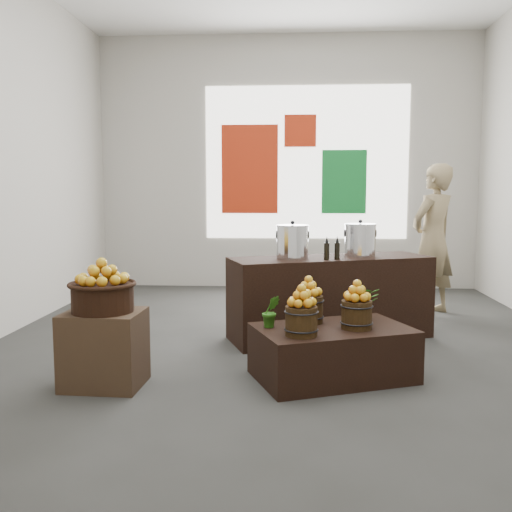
# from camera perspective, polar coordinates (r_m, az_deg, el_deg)

# --- Properties ---
(ground) EXTENTS (7.00, 7.00, 0.00)m
(ground) POSITION_cam_1_polar(r_m,az_deg,el_deg) (5.91, 2.74, -8.74)
(ground) COLOR #323230
(ground) RESTS_ON ground
(back_wall) EXTENTS (6.00, 0.04, 4.00)m
(back_wall) POSITION_cam_1_polar(r_m,az_deg,el_deg) (9.21, 3.15, 9.28)
(back_wall) COLOR #B3AFA5
(back_wall) RESTS_ON ground
(back_opening) EXTENTS (3.20, 0.02, 2.40)m
(back_opening) POSITION_cam_1_polar(r_m,az_deg,el_deg) (9.19, 5.05, 9.27)
(back_opening) COLOR white
(back_opening) RESTS_ON back_wall
(deco_red_left) EXTENTS (0.90, 0.04, 1.40)m
(deco_red_left) POSITION_cam_1_polar(r_m,az_deg,el_deg) (9.20, -0.63, 8.66)
(deco_red_left) COLOR #B1260D
(deco_red_left) RESTS_ON back_wall
(deco_green_right) EXTENTS (0.70, 0.04, 1.00)m
(deco_green_right) POSITION_cam_1_polar(r_m,az_deg,el_deg) (9.21, 8.80, 7.34)
(deco_green_right) COLOR #12742C
(deco_green_right) RESTS_ON back_wall
(deco_red_upper) EXTENTS (0.50, 0.04, 0.50)m
(deco_red_upper) POSITION_cam_1_polar(r_m,az_deg,el_deg) (9.22, 4.44, 12.38)
(deco_red_upper) COLOR #B1260D
(deco_red_upper) RESTS_ON back_wall
(crate) EXTENTS (0.63, 0.52, 0.61)m
(crate) POSITION_cam_1_polar(r_m,az_deg,el_deg) (4.75, -14.94, -8.97)
(crate) COLOR #473321
(crate) RESTS_ON ground
(wicker_basket) EXTENTS (0.48, 0.48, 0.22)m
(wicker_basket) POSITION_cam_1_polar(r_m,az_deg,el_deg) (4.66, -15.09, -4.07)
(wicker_basket) COLOR black
(wicker_basket) RESTS_ON crate
(apples_in_basket) EXTENTS (0.38, 0.38, 0.20)m
(apples_in_basket) POSITION_cam_1_polar(r_m,az_deg,el_deg) (4.63, -15.17, -1.49)
(apples_in_basket) COLOR #920407
(apples_in_basket) RESTS_ON wicker_basket
(display_table) EXTENTS (1.44, 1.17, 0.43)m
(display_table) POSITION_cam_1_polar(r_m,az_deg,el_deg) (4.84, 7.68, -9.57)
(display_table) COLOR black
(display_table) RESTS_ON ground
(apple_bucket_front_left) EXTENTS (0.25, 0.25, 0.23)m
(apple_bucket_front_left) POSITION_cam_1_polar(r_m,az_deg,el_deg) (4.47, 4.55, -6.51)
(apple_bucket_front_left) COLOR #33200E
(apple_bucket_front_left) RESTS_ON display_table
(apples_in_bucket_front_left) EXTENTS (0.19, 0.19, 0.17)m
(apples_in_bucket_front_left) POSITION_cam_1_polar(r_m,az_deg,el_deg) (4.43, 4.58, -3.99)
(apples_in_bucket_front_left) COLOR #920407
(apples_in_bucket_front_left) RESTS_ON apple_bucket_front_left
(apple_bucket_front_right) EXTENTS (0.25, 0.25, 0.23)m
(apple_bucket_front_right) POSITION_cam_1_polar(r_m,az_deg,el_deg) (4.75, 10.03, -5.80)
(apple_bucket_front_right) COLOR #33200E
(apple_bucket_front_right) RESTS_ON display_table
(apples_in_bucket_front_right) EXTENTS (0.19, 0.19, 0.17)m
(apples_in_bucket_front_right) POSITION_cam_1_polar(r_m,az_deg,el_deg) (4.71, 10.07, -3.43)
(apples_in_bucket_front_right) COLOR #920407
(apples_in_bucket_front_right) RESTS_ON apple_bucket_front_right
(apple_bucket_rear) EXTENTS (0.25, 0.25, 0.23)m
(apple_bucket_rear) POSITION_cam_1_polar(r_m,az_deg,el_deg) (4.92, 5.25, -5.31)
(apple_bucket_rear) COLOR #33200E
(apple_bucket_rear) RESTS_ON display_table
(apples_in_bucket_rear) EXTENTS (0.19, 0.19, 0.17)m
(apples_in_bucket_rear) POSITION_cam_1_polar(r_m,az_deg,el_deg) (4.88, 5.28, -3.01)
(apples_in_bucket_rear) COLOR #920407
(apples_in_bucket_rear) RESTS_ON apple_bucket_rear
(herb_garnish_right) EXTENTS (0.31, 0.29, 0.28)m
(herb_garnish_right) POSITION_cam_1_polar(r_m,az_deg,el_deg) (5.08, 10.71, -4.70)
(herb_garnish_right) COLOR #286715
(herb_garnish_right) RESTS_ON display_table
(herb_garnish_left) EXTENTS (0.17, 0.15, 0.27)m
(herb_garnish_left) POSITION_cam_1_polar(r_m,az_deg,el_deg) (4.72, 1.50, -5.56)
(herb_garnish_left) COLOR #286715
(herb_garnish_left) RESTS_ON display_table
(counter) EXTENTS (2.21, 1.38, 0.86)m
(counter) POSITION_cam_1_polar(r_m,az_deg,el_deg) (6.09, 7.43, -4.15)
(counter) COLOR black
(counter) RESTS_ON ground
(stock_pot_left) EXTENTS (0.33, 0.33, 0.33)m
(stock_pot_left) POSITION_cam_1_polar(r_m,az_deg,el_deg) (5.85, 3.66, 1.33)
(stock_pot_left) COLOR silver
(stock_pot_left) RESTS_ON counter
(stock_pot_center) EXTENTS (0.33, 0.33, 0.33)m
(stock_pot_center) POSITION_cam_1_polar(r_m,az_deg,el_deg) (6.16, 10.36, 1.50)
(stock_pot_center) COLOR silver
(stock_pot_center) RESTS_ON counter
(oil_cruets) EXTENTS (0.16, 0.11, 0.24)m
(oil_cruets) POSITION_cam_1_polar(r_m,az_deg,el_deg) (5.83, 8.37, 0.83)
(oil_cruets) COLOR black
(oil_cruets) RESTS_ON counter
(shopper) EXTENTS (0.82, 0.79, 1.89)m
(shopper) POSITION_cam_1_polar(r_m,az_deg,el_deg) (7.53, 17.27, 1.59)
(shopper) COLOR #8E7B57
(shopper) RESTS_ON ground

